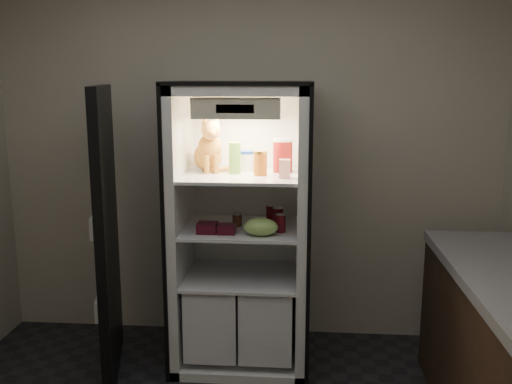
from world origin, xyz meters
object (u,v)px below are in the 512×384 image
refrigerator (242,246)px  soda_can_b (278,217)px  pepper_jar (283,155)px  grape_bag (261,227)px  condiment_jar (237,219)px  tabby_cat (209,150)px  soda_can_a (271,215)px  berry_box_left (207,228)px  berry_box_right (227,229)px  parmesan_shaker (235,158)px  salsa_jar (260,163)px  cream_carton (285,169)px  soda_can_c (281,223)px  mayo_tub (247,161)px

refrigerator → soda_can_b: bearing=-9.1°
pepper_jar → grape_bag: bearing=-112.5°
soda_can_b → condiment_jar: (-0.27, 0.00, -0.02)m
tabby_cat → soda_can_a: 0.59m
tabby_cat → berry_box_left: size_ratio=3.02×
soda_can_a → berry_box_right: soda_can_a is taller
refrigerator → berry_box_left: (-0.20, -0.21, 0.18)m
parmesan_shaker → berry_box_right: parmesan_shaker is taller
salsa_jar → soda_can_b: (0.11, 0.05, -0.36)m
refrigerator → pepper_jar: 0.66m
soda_can_a → berry_box_left: bearing=-149.0°
berry_box_left → refrigerator: bearing=46.9°
salsa_jar → cream_carton: salsa_jar is taller
soda_can_c → parmesan_shaker: bearing=157.6°
parmesan_shaker → berry_box_left: size_ratio=1.63×
refrigerator → berry_box_right: bearing=-108.8°
salsa_jar → soda_can_b: salsa_jar is taller
refrigerator → parmesan_shaker: (-0.04, -0.04, 0.60)m
berry_box_left → mayo_tub: bearing=51.3°
soda_can_c → condiment_jar: bearing=156.1°
tabby_cat → berry_box_left: bearing=-102.6°
mayo_tub → pepper_jar: pepper_jar is taller
tabby_cat → mayo_tub: size_ratio=2.78×
pepper_jar → soda_can_c: bearing=-90.5°
mayo_tub → condiment_jar: 0.39m
pepper_jar → soda_can_b: 0.40m
soda_can_b → soda_can_c: 0.13m
tabby_cat → parmesan_shaker: (0.18, -0.08, -0.04)m
mayo_tub → salsa_jar: size_ratio=0.86×
parmesan_shaker → refrigerator: bearing=45.1°
cream_carton → grape_bag: (-0.14, -0.07, -0.35)m
tabby_cat → condiment_jar: bearing=-39.5°
salsa_jar → soda_can_c: salsa_jar is taller
refrigerator → soda_can_c: bearing=-32.5°
salsa_jar → soda_can_b: 0.38m
cream_carton → soda_can_c: (-0.02, 0.01, -0.35)m
soda_can_a → soda_can_b: (0.05, -0.06, -0.00)m
refrigerator → soda_can_a: refrigerator is taller
pepper_jar → soda_can_b: size_ratio=1.69×
soda_can_c → mayo_tub: bearing=135.2°
pepper_jar → grape_bag: 0.51m
pepper_jar → soda_can_a: pepper_jar is taller
mayo_tub → berry_box_left: mayo_tub is taller
refrigerator → berry_box_left: size_ratio=15.34×
berry_box_right → soda_can_a: bearing=42.3°
pepper_jar → soda_can_b: pepper_jar is taller
parmesan_shaker → berry_box_left: bearing=-132.7°
mayo_tub → soda_can_b: size_ratio=1.04×
parmesan_shaker → condiment_jar: parmesan_shaker is taller
tabby_cat → parmesan_shaker: 0.20m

